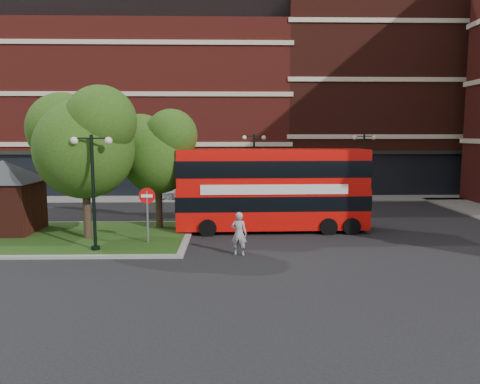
{
  "coord_description": "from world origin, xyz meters",
  "views": [
    {
      "loc": [
        0.17,
        -19.34,
        5.05
      ],
      "look_at": [
        0.76,
        4.97,
        2.0
      ],
      "focal_mm": 35.0,
      "sensor_mm": 36.0,
      "label": 1
    }
  ],
  "objects_px": {
    "car_silver": "(185,191)",
    "car_white": "(290,193)",
    "bus": "(272,184)",
    "woman": "(239,234)"
  },
  "relations": [
    {
      "from": "woman",
      "to": "car_silver",
      "type": "xyz_separation_m",
      "value": [
        -3.75,
        16.27,
        -0.17
      ]
    },
    {
      "from": "woman",
      "to": "car_white",
      "type": "relative_size",
      "value": 0.44
    },
    {
      "from": "bus",
      "to": "car_white",
      "type": "bearing_deg",
      "value": 75.67
    },
    {
      "from": "bus",
      "to": "car_white",
      "type": "height_order",
      "value": "bus"
    },
    {
      "from": "car_white",
      "to": "bus",
      "type": "bearing_deg",
      "value": 165.27
    },
    {
      "from": "bus",
      "to": "car_silver",
      "type": "bearing_deg",
      "value": 114.41
    },
    {
      "from": "bus",
      "to": "car_white",
      "type": "relative_size",
      "value": 2.37
    },
    {
      "from": "woman",
      "to": "car_white",
      "type": "distance_m",
      "value": 15.32
    },
    {
      "from": "car_silver",
      "to": "car_white",
      "type": "relative_size",
      "value": 1.04
    },
    {
      "from": "bus",
      "to": "car_silver",
      "type": "relative_size",
      "value": 2.27
    }
  ]
}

